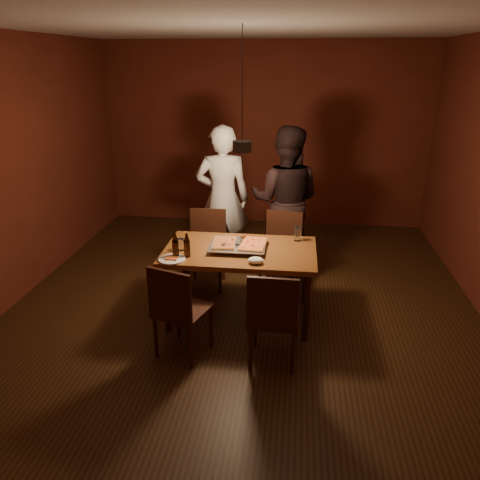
# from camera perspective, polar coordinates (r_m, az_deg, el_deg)

# --- Properties ---
(room_shell) EXTENTS (6.00, 6.00, 6.00)m
(room_shell) POSITION_cam_1_polar(r_m,az_deg,el_deg) (4.52, 0.26, 6.97)
(room_shell) COLOR #39230F
(room_shell) RESTS_ON ground
(dining_table) EXTENTS (1.50, 0.90, 0.75)m
(dining_table) POSITION_cam_1_polar(r_m,az_deg,el_deg) (4.66, 0.00, -1.99)
(dining_table) COLOR brown
(dining_table) RESTS_ON floor
(chair_far_left) EXTENTS (0.43, 0.43, 0.49)m
(chair_far_left) POSITION_cam_1_polar(r_m,az_deg,el_deg) (5.45, -4.02, -0.10)
(chair_far_left) COLOR #38190F
(chair_far_left) RESTS_ON floor
(chair_far_right) EXTENTS (0.49, 0.49, 0.49)m
(chair_far_right) POSITION_cam_1_polar(r_m,az_deg,el_deg) (5.38, 5.10, -0.45)
(chair_far_right) COLOR #38190F
(chair_far_right) RESTS_ON floor
(chair_near_left) EXTENTS (0.53, 0.53, 0.49)m
(chair_near_left) POSITION_cam_1_polar(r_m,az_deg,el_deg) (4.11, -7.68, -7.74)
(chair_near_left) COLOR #38190F
(chair_near_left) RESTS_ON floor
(chair_near_right) EXTENTS (0.43, 0.43, 0.49)m
(chair_near_right) POSITION_cam_1_polar(r_m,az_deg,el_deg) (3.97, 4.06, -8.66)
(chair_near_right) COLOR #38190F
(chair_near_right) RESTS_ON floor
(pizza_tray) EXTENTS (0.58, 0.48, 0.05)m
(pizza_tray) POSITION_cam_1_polar(r_m,az_deg,el_deg) (4.64, -0.22, -0.78)
(pizza_tray) COLOR silver
(pizza_tray) RESTS_ON dining_table
(pizza_meat) EXTENTS (0.25, 0.37, 0.02)m
(pizza_meat) POSITION_cam_1_polar(r_m,az_deg,el_deg) (4.65, -1.93, -0.32)
(pizza_meat) COLOR maroon
(pizza_meat) RESTS_ON pizza_tray
(pizza_cheese) EXTENTS (0.27, 0.40, 0.02)m
(pizza_cheese) POSITION_cam_1_polar(r_m,az_deg,el_deg) (4.62, 1.60, -0.46)
(pizza_cheese) COLOR gold
(pizza_cheese) RESTS_ON pizza_tray
(spatula) EXTENTS (0.14, 0.25, 0.04)m
(spatula) POSITION_cam_1_polar(r_m,az_deg,el_deg) (4.65, -0.03, -0.26)
(spatula) COLOR silver
(spatula) RESTS_ON pizza_tray
(beer_bottle_a) EXTENTS (0.06, 0.06, 0.24)m
(beer_bottle_a) POSITION_cam_1_polar(r_m,az_deg,el_deg) (4.46, -7.89, -0.59)
(beer_bottle_a) COLOR black
(beer_bottle_a) RESTS_ON dining_table
(beer_bottle_b) EXTENTS (0.06, 0.06, 0.23)m
(beer_bottle_b) POSITION_cam_1_polar(r_m,az_deg,el_deg) (4.45, -6.49, -0.63)
(beer_bottle_b) COLOR black
(beer_bottle_b) RESTS_ON dining_table
(water_glass_left) EXTENTS (0.07, 0.07, 0.12)m
(water_glass_left) POSITION_cam_1_polar(r_m,az_deg,el_deg) (4.64, -7.27, -0.53)
(water_glass_left) COLOR silver
(water_glass_left) RESTS_ON dining_table
(water_glass_right) EXTENTS (0.07, 0.07, 0.15)m
(water_glass_right) POSITION_cam_1_polar(r_m,az_deg,el_deg) (4.87, 7.03, 0.75)
(water_glass_right) COLOR silver
(water_glass_right) RESTS_ON dining_table
(plate_slice) EXTENTS (0.25, 0.25, 0.03)m
(plate_slice) POSITION_cam_1_polar(r_m,az_deg,el_deg) (4.43, -8.31, -2.33)
(plate_slice) COLOR white
(plate_slice) RESTS_ON dining_table
(napkin) EXTENTS (0.15, 0.11, 0.06)m
(napkin) POSITION_cam_1_polar(r_m,az_deg,el_deg) (4.31, 1.94, -2.50)
(napkin) COLOR white
(napkin) RESTS_ON dining_table
(diner_white) EXTENTS (0.70, 0.51, 1.80)m
(diner_white) POSITION_cam_1_polar(r_m,az_deg,el_deg) (5.82, -2.13, 5.09)
(diner_white) COLOR silver
(diner_white) RESTS_ON floor
(diner_dark) EXTENTS (0.97, 0.80, 1.80)m
(diner_dark) POSITION_cam_1_polar(r_m,az_deg,el_deg) (5.75, 5.54, 4.81)
(diner_dark) COLOR black
(diner_dark) RESTS_ON floor
(pendant_lamp) EXTENTS (0.18, 0.18, 1.10)m
(pendant_lamp) POSITION_cam_1_polar(r_m,az_deg,el_deg) (4.45, 0.26, 11.47)
(pendant_lamp) COLOR black
(pendant_lamp) RESTS_ON ceiling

